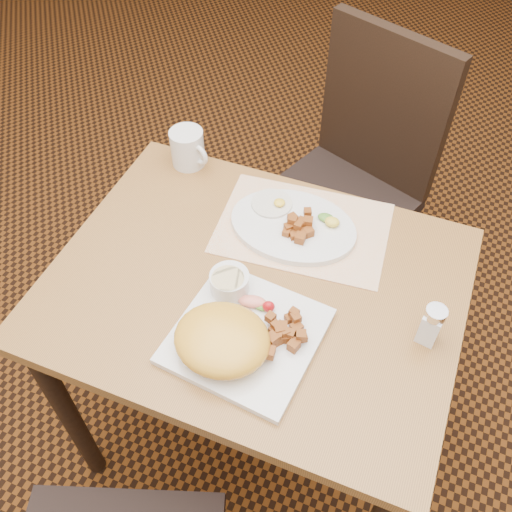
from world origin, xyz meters
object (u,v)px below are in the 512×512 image
object	(u,v)px
plate_oval	(293,226)
coffee_mug	(188,148)
table	(255,310)
plate_square	(246,336)
salt_shaker	(431,324)
chair_far	(354,172)

from	to	relation	value
plate_oval	coffee_mug	size ratio (longest dim) A/B	2.64
table	plate_square	world-z (taller)	plate_square
table	plate_square	size ratio (longest dim) A/B	3.21
plate_square	coffee_mug	xyz separation A→B (m)	(-0.35, 0.45, 0.04)
table	salt_shaker	bearing A→B (deg)	-0.67
coffee_mug	chair_far	bearing A→B (deg)	44.48
plate_square	table	bearing A→B (deg)	105.34
chair_far	plate_square	distance (m)	0.85
table	plate_square	xyz separation A→B (m)	(0.04, -0.14, 0.12)
table	plate_oval	world-z (taller)	plate_oval
coffee_mug	table	bearing A→B (deg)	-44.71
table	chair_far	world-z (taller)	chair_far
chair_far	coffee_mug	world-z (taller)	chair_far
chair_far	plate_oval	size ratio (longest dim) A/B	3.19
table	plate_oval	bearing A→B (deg)	82.27
plate_square	salt_shaker	distance (m)	0.37
plate_oval	coffee_mug	distance (m)	0.36
plate_oval	table	bearing A→B (deg)	-97.73
plate_square	salt_shaker	xyz separation A→B (m)	(0.34, 0.14, 0.04)
plate_oval	plate_square	bearing A→B (deg)	-87.58
salt_shaker	plate_square	bearing A→B (deg)	-158.30
table	plate_oval	distance (m)	0.22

